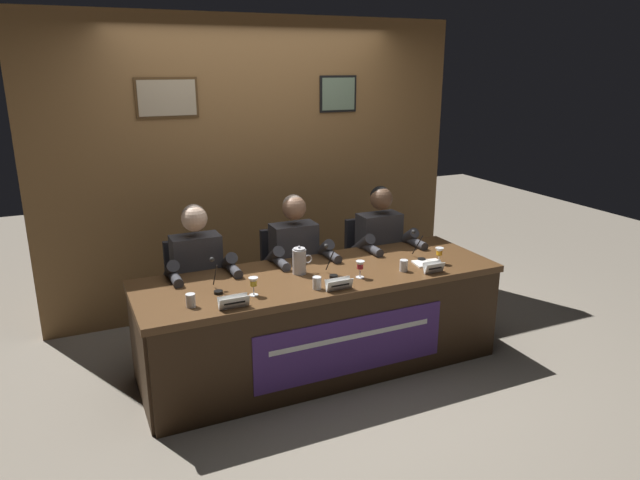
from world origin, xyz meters
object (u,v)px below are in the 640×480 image
object	(u,v)px
water_cup_left	(191,301)
panelist_center	(298,260)
conference_table	(326,308)
juice_glass_right	(439,253)
panelist_left	(200,274)
microphone_left	(216,281)
nameplate_center	(339,284)
nameplate_right	(434,268)
juice_glass_left	(253,283)
chair_center	(289,284)
microphone_center	(331,266)
nameplate_left	(234,302)
microphone_right	(419,250)
chair_right	(371,271)
panelist_right	(383,247)
water_pitcher_central	(299,261)
juice_glass_center	(360,266)
chair_left	(196,299)
water_cup_center	(317,284)
water_cup_right	(404,266)
document_stack_right	(428,263)

from	to	relation	value
water_cup_left	panelist_center	bearing A→B (deg)	33.09
conference_table	juice_glass_right	distance (m)	0.97
panelist_left	microphone_left	world-z (taller)	panelist_left
water_cup_left	panelist_center	size ratio (longest dim) A/B	0.07
conference_table	nameplate_center	xyz separation A→B (m)	(-0.02, -0.25, 0.28)
nameplate_right	juice_glass_left	bearing A→B (deg)	174.24
juice_glass_right	chair_center	bearing A→B (deg)	138.51
water_cup_left	microphone_center	world-z (taller)	microphone_center
water_cup_left	chair_center	bearing A→B (deg)	40.45
microphone_center	nameplate_right	xyz separation A→B (m)	(0.71, -0.25, -0.03)
nameplate_left	panelist_left	bearing A→B (deg)	92.54
microphone_right	chair_right	bearing A→B (deg)	93.44
panelist_left	nameplate_left	world-z (taller)	panelist_left
panelist_right	water_pitcher_central	distance (m)	1.00
water_pitcher_central	nameplate_center	bearing A→B (deg)	-74.04
nameplate_center	juice_glass_center	bearing A→B (deg)	31.93
chair_left	chair_center	bearing A→B (deg)	0.00
panelist_left	water_cup_center	size ratio (longest dim) A/B	14.35
nameplate_center	chair_right	world-z (taller)	chair_right
water_cup_left	juice_glass_center	distance (m)	1.21
microphone_right	panelist_right	bearing A→B (deg)	94.91
juice_glass_left	panelist_right	bearing A→B (deg)	24.88
chair_left	nameplate_right	distance (m)	1.85
chair_center	panelist_right	xyz separation A→B (m)	(0.78, -0.20, 0.28)
conference_table	panelist_left	distance (m)	0.97
water_cup_left	nameplate_right	size ratio (longest dim) A/B	0.54
conference_table	chair_left	xyz separation A→B (m)	(-0.79, 0.73, -0.07)
chair_left	panelist_center	xyz separation A→B (m)	(0.78, -0.20, 0.28)
panelist_right	water_cup_right	xyz separation A→B (m)	(-0.21, -0.64, 0.07)
nameplate_left	water_pitcher_central	distance (m)	0.74
juice_glass_center	document_stack_right	distance (m)	0.62
nameplate_center	microphone_right	bearing A→B (deg)	20.52
chair_center	water_pitcher_central	size ratio (longest dim) A/B	4.25
nameplate_center	panelist_center	bearing A→B (deg)	88.42
panelist_left	juice_glass_left	distance (m)	0.67
conference_table	microphone_center	bearing A→B (deg)	20.42
water_pitcher_central	microphone_left	bearing A→B (deg)	-171.67
chair_left	juice_glass_right	distance (m)	1.92
document_stack_right	panelist_right	bearing A→B (deg)	94.28
water_cup_center	document_stack_right	distance (m)	0.98
juice_glass_center	nameplate_right	bearing A→B (deg)	-14.16
juice_glass_left	water_cup_center	bearing A→B (deg)	-9.10
nameplate_left	water_cup_right	distance (m)	1.33
water_cup_right	chair_center	bearing A→B (deg)	124.30
juice_glass_left	water_cup_left	size ratio (longest dim) A/B	1.46
conference_table	water_cup_left	world-z (taller)	water_cup_left
microphone_right	microphone_left	bearing A→B (deg)	-179.93
microphone_center	nameplate_left	bearing A→B (deg)	-161.74
nameplate_center	juice_glass_center	xyz separation A→B (m)	(0.24, 0.15, 0.05)
chair_center	document_stack_right	xyz separation A→B (m)	(0.83, -0.78, 0.31)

